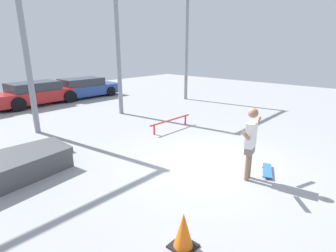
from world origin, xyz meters
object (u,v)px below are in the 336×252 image
grind_box (26,169)px  parked_car_red (37,93)px  parked_car_blue (84,88)px  traffic_cone (183,231)px  skateboarder (251,140)px  skateboard (267,170)px  manual_pad (17,156)px  grind_rail (171,121)px

grind_box → parked_car_red: size_ratio=0.47×
parked_car_red → parked_car_blue: parked_car_red is taller
parked_car_red → traffic_cone: size_ratio=7.38×
skateboarder → grind_box: bearing=121.8°
skateboard → traffic_cone: traffic_cone is taller
manual_pad → traffic_cone: bearing=-85.1°
grind_box → manual_pad: size_ratio=0.79×
grind_rail → manual_pad: bearing=164.7°
grind_rail → traffic_cone: traffic_cone is taller
grind_box → manual_pad: bearing=79.8°
skateboarder → parked_car_blue: (3.17, 12.67, -0.40)m
skateboarder → grind_rail: size_ratio=0.79×
skateboarder → traffic_cone: size_ratio=2.82×
grind_rail → parked_car_red: bearing=100.4°
skateboarder → skateboard: 1.16m
skateboarder → manual_pad: (-3.32, 5.46, -0.92)m
skateboarder → skateboard: size_ratio=2.07×
traffic_cone → parked_car_blue: bearing=65.1°
manual_pad → skateboarder: bearing=-58.7°
parked_car_red → parked_car_blue: (2.96, 0.10, -0.03)m
grind_box → skateboard: bearing=-44.7°
grind_rail → skateboarder: bearing=-113.6°
parked_car_red → grind_box: bearing=-117.4°
skateboarder → parked_car_red: 12.58m
skateboarder → parked_car_blue: size_ratio=0.39×
skateboarder → parked_car_blue: 13.07m
manual_pad → parked_car_blue: bearing=48.0°
manual_pad → parked_car_red: 7.96m
manual_pad → parked_car_blue: size_ratio=0.61×
parked_car_red → parked_car_blue: 2.96m
skateboarder → parked_car_red: (0.22, 12.57, -0.37)m
grind_box → grind_rail: (5.37, 0.11, 0.04)m
grind_box → parked_car_red: parked_car_red is taller
skateboarder → grind_box: (-3.59, 3.96, -0.73)m
skateboard → parked_car_red: parked_car_red is taller
traffic_cone → grind_rail: bearing=43.4°
traffic_cone → skateboard: bearing=0.8°
skateboarder → grind_box: 5.39m
skateboard → grind_box: size_ratio=0.40×
grind_rail → traffic_cone: bearing=-136.6°
skateboarder → traffic_cone: bearing=175.3°
grind_box → parked_car_blue: (6.77, 8.71, 0.33)m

